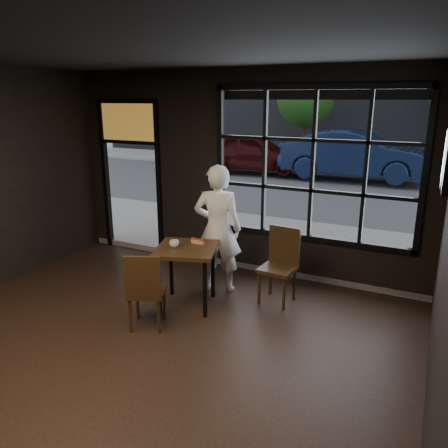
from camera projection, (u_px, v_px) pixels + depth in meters
The scene contains 15 objects.
floor at pixel (91, 386), 4.35m from camera, with size 6.00×7.00×0.02m, color black.
ceiling at pixel (56, 37), 3.45m from camera, with size 6.00×7.00×0.02m, color black.
window_frame at pixel (313, 166), 6.35m from camera, with size 3.06×0.12×2.28m, color black.
stained_transom at pixel (128, 122), 7.60m from camera, with size 1.20×0.06×0.70m, color orange.
street_asphalt at pixel (385, 148), 25.03m from camera, with size 60.00×41.00×0.04m, color #545456.
building_across at pixel (398, 0), 22.08m from camera, with size 28.00×12.00×15.00m, color #5B5956.
cafe_table at pixel (187, 276), 5.91m from camera, with size 0.78×0.78×0.85m, color #30200F.
chair_near at pixel (147, 289), 5.34m from camera, with size 0.43×0.43×0.99m, color #30200F.
chair_window at pixel (278, 267), 5.98m from camera, with size 0.45×0.45×1.05m, color #30200F.
man at pixel (218, 229), 6.26m from camera, with size 0.68×0.45×1.87m, color white.
hotdog at pixel (198, 241), 5.94m from camera, with size 0.20×0.08×0.06m, color tan, non-canonical shape.
cup at pixel (174, 244), 5.78m from camera, with size 0.12×0.12×0.10m, color silver.
navy_car at pixel (355, 154), 14.74m from camera, with size 1.72×4.94×1.63m, color #0E1A36.
maroon_car at pixel (253, 152), 16.23m from camera, with size 1.66×4.13×1.41m, color black.
tree_left at pixel (305, 99), 17.33m from camera, with size 2.26×2.26×3.86m.
Camera 1 is at (2.84, -2.76, 2.75)m, focal length 35.00 mm.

